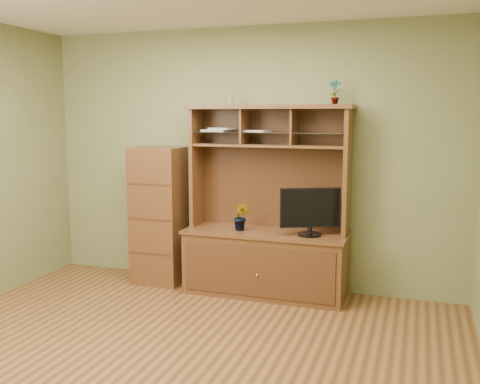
% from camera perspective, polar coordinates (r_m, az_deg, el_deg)
% --- Properties ---
extents(room, '(4.54, 4.04, 2.74)m').
position_cam_1_polar(room, '(3.79, -8.63, 1.23)').
color(room, '#543318').
rests_on(room, ground).
extents(media_hutch, '(1.66, 0.61, 1.90)m').
position_cam_1_polar(media_hutch, '(5.42, 2.81, -5.45)').
color(media_hutch, '#4C2A15').
rests_on(media_hutch, room).
extents(monitor, '(0.55, 0.29, 0.46)m').
position_cam_1_polar(monitor, '(5.16, 7.49, -1.99)').
color(monitor, black).
rests_on(monitor, media_hutch).
extents(orchid_plant, '(0.17, 0.15, 0.28)m').
position_cam_1_polar(orchid_plant, '(5.35, 0.12, -2.65)').
color(orchid_plant, '#325A1F').
rests_on(orchid_plant, media_hutch).
extents(top_plant, '(0.14, 0.10, 0.24)m').
position_cam_1_polar(top_plant, '(5.21, 10.06, 10.48)').
color(top_plant, '#396021').
rests_on(top_plant, media_hutch).
extents(reed_diffuser, '(0.06, 0.06, 0.29)m').
position_cam_1_polar(reed_diffuser, '(5.46, -1.02, 10.43)').
color(reed_diffuser, silver).
rests_on(reed_diffuser, media_hutch).
extents(magazines, '(0.73, 0.26, 0.04)m').
position_cam_1_polar(magazines, '(5.46, -0.92, 6.63)').
color(magazines, '#B9B9BF').
rests_on(magazines, media_hutch).
extents(side_cabinet, '(0.52, 0.48, 1.46)m').
position_cam_1_polar(side_cabinet, '(5.82, -8.53, -2.45)').
color(side_cabinet, '#4C2A15').
rests_on(side_cabinet, room).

